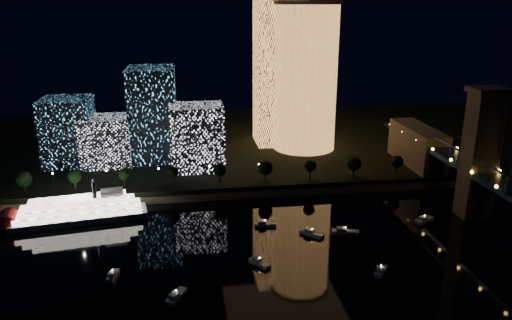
# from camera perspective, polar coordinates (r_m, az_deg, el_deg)

# --- Properties ---
(ground) EXTENTS (520.00, 520.00, 0.00)m
(ground) POSITION_cam_1_polar(r_m,az_deg,el_deg) (145.88, 10.91, -15.69)
(ground) COLOR black
(ground) RESTS_ON ground
(far_bank) EXTENTS (420.00, 160.00, 5.00)m
(far_bank) POSITION_cam_1_polar(r_m,az_deg,el_deg) (288.23, 0.76, 2.22)
(far_bank) COLOR black
(far_bank) RESTS_ON ground
(seawall) EXTENTS (420.00, 6.00, 3.00)m
(seawall) POSITION_cam_1_polar(r_m,az_deg,el_deg) (215.69, 3.97, -3.54)
(seawall) COLOR #6B5E4C
(seawall) RESTS_ON ground
(tower_cylindrical) EXTENTS (34.00, 34.00, 74.96)m
(tower_cylindrical) POSITION_cam_1_polar(r_m,az_deg,el_deg) (259.16, 5.69, 9.44)
(tower_cylindrical) COLOR #FFA351
(tower_cylindrical) RESTS_ON far_bank
(tower_rectangular) EXTENTS (24.09, 24.09, 76.64)m
(tower_rectangular) POSITION_cam_1_polar(r_m,az_deg,el_deg) (269.41, 2.56, 9.98)
(tower_rectangular) COLOR #FFA351
(tower_rectangular) RESTS_ON far_bank
(midrise_blocks) EXTENTS (83.54, 44.49, 44.50)m
(midrise_blocks) POSITION_cam_1_polar(r_m,az_deg,el_deg) (245.02, -13.70, 3.75)
(midrise_blocks) COLOR white
(midrise_blocks) RESTS_ON far_bank
(riverboat) EXTENTS (54.04, 18.55, 15.98)m
(riverboat) POSITION_cam_1_polar(r_m,az_deg,el_deg) (200.53, -20.21, -5.54)
(riverboat) COLOR silver
(riverboat) RESTS_ON ground
(motorboats) EXTENTS (117.53, 80.64, 2.78)m
(motorboats) POSITION_cam_1_polar(r_m,az_deg,el_deg) (158.67, 4.73, -12.10)
(motorboats) COLOR silver
(motorboats) RESTS_ON ground
(esplanade_trees) EXTENTS (166.26, 6.74, 8.87)m
(esplanade_trees) POSITION_cam_1_polar(r_m,az_deg,el_deg) (214.19, -4.37, -1.15)
(esplanade_trees) COLOR black
(esplanade_trees) RESTS_ON far_bank
(street_lamps) EXTENTS (132.70, 0.70, 5.65)m
(street_lamps) POSITION_cam_1_polar(r_m,az_deg,el_deg) (220.16, -5.33, -1.04)
(street_lamps) COLOR black
(street_lamps) RESTS_ON far_bank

